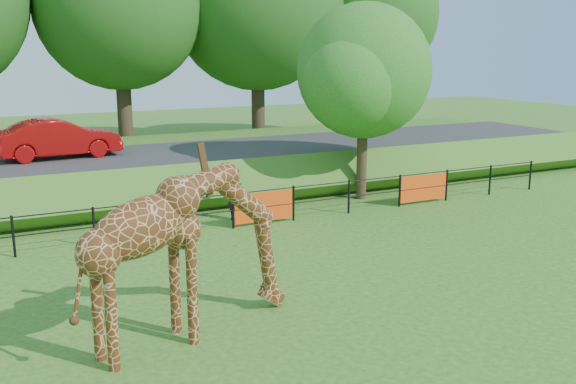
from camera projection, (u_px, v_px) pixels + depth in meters
name	position (u px, v px, depth m)	size (l,w,h in m)	color
ground	(296.00, 356.00, 11.17)	(90.00, 90.00, 0.00)	#2F5C17
giraffe	(189.00, 254.00, 11.62)	(4.47, 0.82, 3.19)	#522911
perimeter_fence	(167.00, 218.00, 18.04)	(28.07, 0.10, 1.10)	black
embankment	(112.00, 170.00, 24.57)	(40.00, 9.00, 1.30)	#2F5C17
road	(120.00, 158.00, 23.10)	(40.00, 5.00, 0.12)	#2C2C2F
car_red	(58.00, 138.00, 22.61)	(1.47, 4.20, 1.38)	#B10C0D
visitor	(235.00, 197.00, 19.84)	(0.53, 0.35, 1.46)	black
tree_east	(366.00, 76.00, 21.93)	(5.40, 4.71, 6.76)	#322516
bg_tree_line	(116.00, 4.00, 29.62)	(37.30, 8.80, 11.82)	#322516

